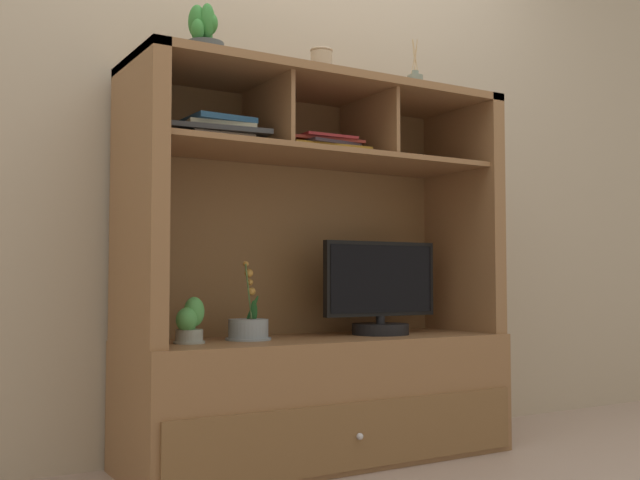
# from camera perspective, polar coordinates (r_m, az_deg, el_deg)

# --- Properties ---
(floor_plane) EXTENTS (6.00, 6.00, 0.02)m
(floor_plane) POSITION_cam_1_polar(r_m,az_deg,el_deg) (2.94, 0.00, -16.43)
(floor_plane) COLOR tan
(floor_plane) RESTS_ON ground
(back_wall) EXTENTS (6.00, 0.02, 2.80)m
(back_wall) POSITION_cam_1_polar(r_m,az_deg,el_deg) (3.18, -2.62, 10.24)
(back_wall) COLOR tan
(back_wall) RESTS_ON ground
(media_console) EXTENTS (1.47, 0.53, 1.43)m
(media_console) POSITION_cam_1_polar(r_m,az_deg,el_deg) (2.87, -0.11, -7.70)
(media_console) COLOR brown
(media_console) RESTS_ON ground
(tv_monitor) EXTENTS (0.51, 0.22, 0.37)m
(tv_monitor) POSITION_cam_1_polar(r_m,az_deg,el_deg) (3.00, 4.57, -4.07)
(tv_monitor) COLOR black
(tv_monitor) RESTS_ON media_console
(potted_orchid) EXTENTS (0.17, 0.17, 0.28)m
(potted_orchid) POSITION_cam_1_polar(r_m,az_deg,el_deg) (2.74, -5.40, -6.61)
(potted_orchid) COLOR gray
(potted_orchid) RESTS_ON media_console
(potted_fern) EXTENTS (0.11, 0.11, 0.16)m
(potted_fern) POSITION_cam_1_polar(r_m,az_deg,el_deg) (2.62, -9.81, -6.19)
(potted_fern) COLOR gray
(potted_fern) RESTS_ON media_console
(magazine_stack_left) EXTENTS (0.38, 0.30, 0.09)m
(magazine_stack_left) POSITION_cam_1_polar(r_m,az_deg,el_deg) (2.71, -7.97, 7.97)
(magazine_stack_left) COLOR #3A373B
(magazine_stack_left) RESTS_ON media_console
(magazine_stack_centre) EXTENTS (0.34, 0.33, 0.07)m
(magazine_stack_centre) POSITION_cam_1_polar(r_m,az_deg,el_deg) (2.94, -0.24, 6.89)
(magazine_stack_centre) COLOR #2B5378
(magazine_stack_centre) RESTS_ON media_console
(diffuser_bottle) EXTENTS (0.07, 0.07, 0.25)m
(diffuser_bottle) POSITION_cam_1_polar(r_m,az_deg,el_deg) (3.25, 7.17, 11.41)
(diffuser_bottle) COLOR slate
(diffuser_bottle) RESTS_ON media_console
(potted_succulent) EXTENTS (0.15, 0.15, 0.21)m
(potted_succulent) POSITION_cam_1_polar(r_m,az_deg,el_deg) (2.76, -8.73, 14.75)
(potted_succulent) COLOR #42494A
(potted_succulent) RESTS_ON media_console
(ceramic_vase) EXTENTS (0.09, 0.09, 0.13)m
(ceramic_vase) POSITION_cam_1_polar(r_m,az_deg,el_deg) (2.96, 0.11, 13.03)
(ceramic_vase) COLOR tan
(ceramic_vase) RESTS_ON media_console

